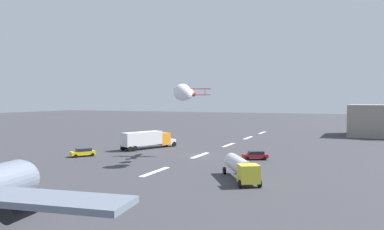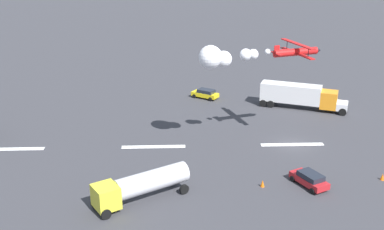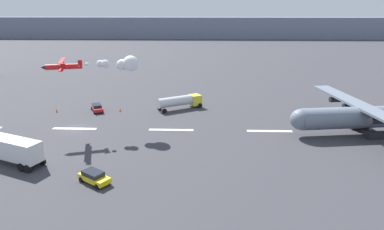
% 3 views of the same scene
% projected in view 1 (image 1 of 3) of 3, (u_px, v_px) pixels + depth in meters
% --- Properties ---
extents(ground_plane, '(440.00, 440.00, 0.00)m').
position_uv_depth(ground_plane, '(200.00, 155.00, 71.81)').
color(ground_plane, '#38383D').
rests_on(ground_plane, ground).
extents(runway_stripe_0, '(8.00, 0.90, 0.01)m').
position_uv_depth(runway_stripe_0, '(262.00, 133.00, 120.30)').
color(runway_stripe_0, white).
rests_on(runway_stripe_0, ground).
extents(runway_stripe_1, '(8.00, 0.90, 0.01)m').
position_uv_depth(runway_stripe_1, '(248.00, 138.00, 104.13)').
color(runway_stripe_1, white).
rests_on(runway_stripe_1, ground).
extents(runway_stripe_2, '(8.00, 0.90, 0.01)m').
position_uv_depth(runway_stripe_2, '(228.00, 145.00, 87.97)').
color(runway_stripe_2, white).
rests_on(runway_stripe_2, ground).
extents(runway_stripe_3, '(8.00, 0.90, 0.01)m').
position_uv_depth(runway_stripe_3, '(200.00, 155.00, 71.81)').
color(runway_stripe_3, white).
rests_on(runway_stripe_3, ground).
extents(runway_stripe_4, '(8.00, 0.90, 0.01)m').
position_uv_depth(runway_stripe_4, '(155.00, 172.00, 55.64)').
color(runway_stripe_4, white).
rests_on(runway_stripe_4, ground).
extents(runway_stripe_5, '(8.00, 0.90, 0.01)m').
position_uv_depth(runway_stripe_5, '(73.00, 202.00, 39.48)').
color(runway_stripe_5, white).
rests_on(runway_stripe_5, ground).
extents(stunt_biplane_red, '(15.57, 7.75, 2.77)m').
position_uv_depth(stunt_biplane_red, '(186.00, 93.00, 63.70)').
color(stunt_biplane_red, red).
extents(semi_truck_orange, '(13.12, 7.58, 3.70)m').
position_uv_depth(semi_truck_orange, '(147.00, 139.00, 81.26)').
color(semi_truck_orange, silver).
rests_on(semi_truck_orange, ground).
extents(fuel_tanker_truck, '(9.70, 7.26, 2.90)m').
position_uv_depth(fuel_tanker_truck, '(241.00, 167.00, 49.74)').
color(fuel_tanker_truck, yellow).
rests_on(fuel_tanker_truck, ground).
extents(followme_car_yellow, '(4.64, 3.96, 1.52)m').
position_uv_depth(followme_car_yellow, '(83.00, 152.00, 70.43)').
color(followme_car_yellow, yellow).
rests_on(followme_car_yellow, ground).
extents(airport_staff_sedan, '(3.57, 4.70, 1.52)m').
position_uv_depth(airport_staff_sedan, '(255.00, 155.00, 66.76)').
color(airport_staff_sedan, '#B21E23').
rests_on(airport_staff_sedan, ground).
extents(traffic_cone_near, '(0.44, 0.44, 0.75)m').
position_uv_depth(traffic_cone_near, '(260.00, 151.00, 74.76)').
color(traffic_cone_near, orange).
rests_on(traffic_cone_near, ground).
extents(traffic_cone_far, '(0.44, 0.44, 0.75)m').
position_uv_depth(traffic_cone_far, '(248.00, 162.00, 62.24)').
color(traffic_cone_far, orange).
rests_on(traffic_cone_far, ground).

